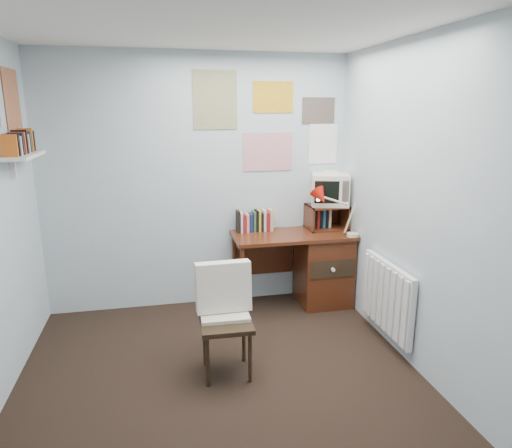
{
  "coord_description": "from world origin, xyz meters",
  "views": [
    {
      "loc": [
        -0.38,
        -2.73,
        1.97
      ],
      "look_at": [
        0.43,
        1.04,
        0.99
      ],
      "focal_mm": 32.0,
      "sensor_mm": 36.0,
      "label": 1
    }
  ],
  "objects_px": {
    "desk_chair": "(226,324)",
    "desk": "(318,265)",
    "desk_lamp": "(354,215)",
    "crt_tv": "(330,188)",
    "radiator": "(387,297)",
    "tv_riser": "(326,217)",
    "wall_shelf": "(23,156)"
  },
  "relations": [
    {
      "from": "crt_tv",
      "to": "radiator",
      "type": "xyz_separation_m",
      "value": [
        0.14,
        -1.06,
        -0.76
      ]
    },
    {
      "from": "desk_chair",
      "to": "radiator",
      "type": "bearing_deg",
      "value": 9.3
    },
    {
      "from": "desk_chair",
      "to": "radiator",
      "type": "relative_size",
      "value": 1.03
    },
    {
      "from": "crt_tv",
      "to": "desk",
      "type": "bearing_deg",
      "value": -122.81
    },
    {
      "from": "desk_lamp",
      "to": "tv_riser",
      "type": "relative_size",
      "value": 1.05
    },
    {
      "from": "tv_riser",
      "to": "crt_tv",
      "type": "height_order",
      "value": "crt_tv"
    },
    {
      "from": "desk_chair",
      "to": "desk",
      "type": "bearing_deg",
      "value": 46.66
    },
    {
      "from": "tv_riser",
      "to": "radiator",
      "type": "distance_m",
      "value": 1.15
    },
    {
      "from": "crt_tv",
      "to": "radiator",
      "type": "bearing_deg",
      "value": -66.25
    },
    {
      "from": "radiator",
      "to": "desk_chair",
      "type": "bearing_deg",
      "value": -172.41
    },
    {
      "from": "crt_tv",
      "to": "desk_lamp",
      "type": "bearing_deg",
      "value": -55.06
    },
    {
      "from": "desk_lamp",
      "to": "desk_chair",
      "type": "bearing_deg",
      "value": -145.24
    },
    {
      "from": "desk_lamp",
      "to": "tv_riser",
      "type": "bearing_deg",
      "value": 116.3
    },
    {
      "from": "desk",
      "to": "wall_shelf",
      "type": "height_order",
      "value": "wall_shelf"
    },
    {
      "from": "crt_tv",
      "to": "radiator",
      "type": "distance_m",
      "value": 1.31
    },
    {
      "from": "radiator",
      "to": "wall_shelf",
      "type": "xyz_separation_m",
      "value": [
        -2.86,
        0.55,
        1.2
      ]
    },
    {
      "from": "desk",
      "to": "desk_chair",
      "type": "distance_m",
      "value": 1.58
    },
    {
      "from": "desk_chair",
      "to": "wall_shelf",
      "type": "distance_m",
      "value": 2.03
    },
    {
      "from": "desk",
      "to": "desk_lamp",
      "type": "bearing_deg",
      "value": -39.28
    },
    {
      "from": "desk",
      "to": "radiator",
      "type": "distance_m",
      "value": 0.97
    },
    {
      "from": "desk",
      "to": "tv_riser",
      "type": "height_order",
      "value": "tv_riser"
    },
    {
      "from": "desk",
      "to": "desk_lamp",
      "type": "height_order",
      "value": "desk_lamp"
    },
    {
      "from": "crt_tv",
      "to": "wall_shelf",
      "type": "xyz_separation_m",
      "value": [
        -2.72,
        -0.51,
        0.44
      ]
    },
    {
      "from": "wall_shelf",
      "to": "desk_chair",
      "type": "bearing_deg",
      "value": -26.92
    },
    {
      "from": "desk_chair",
      "to": "crt_tv",
      "type": "height_order",
      "value": "crt_tv"
    },
    {
      "from": "crt_tv",
      "to": "wall_shelf",
      "type": "distance_m",
      "value": 2.8
    },
    {
      "from": "tv_riser",
      "to": "wall_shelf",
      "type": "height_order",
      "value": "wall_shelf"
    },
    {
      "from": "desk_chair",
      "to": "crt_tv",
      "type": "xyz_separation_m",
      "value": [
        1.27,
        1.25,
        0.77
      ]
    },
    {
      "from": "desk_lamp",
      "to": "tv_riser",
      "type": "height_order",
      "value": "desk_lamp"
    },
    {
      "from": "desk_lamp",
      "to": "tv_riser",
      "type": "distance_m",
      "value": 0.37
    },
    {
      "from": "desk_chair",
      "to": "tv_riser",
      "type": "relative_size",
      "value": 2.05
    },
    {
      "from": "desk",
      "to": "desk_chair",
      "type": "bearing_deg",
      "value": -135.05
    }
  ]
}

